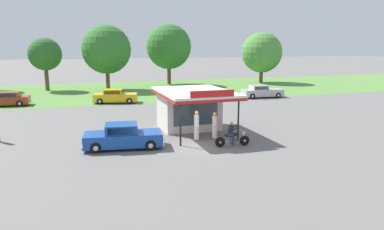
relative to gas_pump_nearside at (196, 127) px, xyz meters
The scene contains 16 objects.
ground_plane 1.58m from the gas_pump_nearside, 108.92° to the right, with size 300.00×300.00×0.00m, color slate.
grass_verge_strip 28.82m from the gas_pump_nearside, 90.81° to the left, with size 120.00×24.00×0.01m, color #56843D.
service_station_kiosk 3.64m from the gas_pump_nearside, 79.34° to the left, with size 4.94×7.08×3.55m.
gas_pump_nearside is the anchor object (origin of this frame).
gas_pump_offside 1.31m from the gas_pump_nearside, ahead, with size 0.44×0.44×1.91m.
motorcycle_with_rider 2.63m from the gas_pump_nearside, 48.95° to the right, with size 2.29×0.70×1.58m.
featured_classic_sedan 4.93m from the gas_pump_nearside, behind, with size 5.17×2.56×1.55m.
parked_car_back_row_right 22.05m from the gas_pump_nearside, 50.00° to the left, with size 5.28×2.23×1.51m.
parked_car_back_row_centre_right 24.62m from the gas_pump_nearside, 126.90° to the left, with size 5.47×2.16×1.48m.
parked_car_back_row_far_left 18.20m from the gas_pump_nearside, 69.06° to the left, with size 5.60×2.55×1.44m.
parked_car_back_row_far_right 18.51m from the gas_pump_nearside, 100.52° to the left, with size 5.14×2.95×1.52m.
bystander_standing_back_lot 12.09m from the gas_pump_nearside, 84.43° to the left, with size 0.34×0.34×1.78m.
tree_oak_far_right 35.91m from the gas_pump_nearside, 78.44° to the left, with size 7.16×7.16×9.63m.
tree_oak_right 39.65m from the gas_pump_nearside, 55.12° to the left, with size 6.75×6.82×8.45m.
tree_oak_left 30.95m from the gas_pump_nearside, 95.69° to the left, with size 6.84×6.84×9.13m.
tree_oak_distant_spare 34.32m from the gas_pump_nearside, 109.03° to the left, with size 4.53×4.53×7.34m.
Camera 1 is at (-7.24, -21.31, 6.40)m, focal length 33.99 mm.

